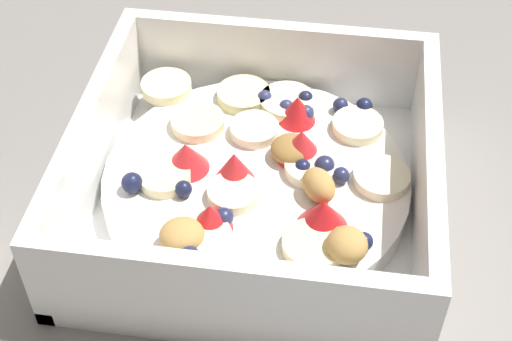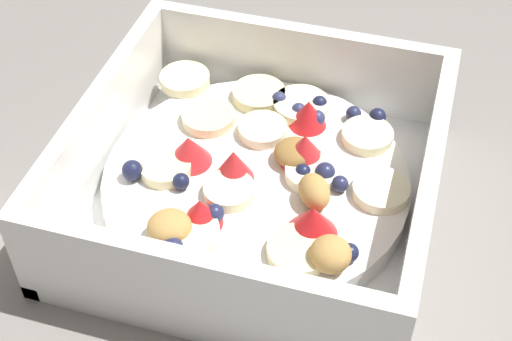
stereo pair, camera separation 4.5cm
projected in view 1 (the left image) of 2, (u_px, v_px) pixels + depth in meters
ground_plane at (278, 184)px, 0.49m from camera, size 2.40×2.40×0.00m
fruit_bowl at (257, 180)px, 0.46m from camera, size 0.21×0.21×0.07m
spoon at (288, 64)px, 0.57m from camera, size 0.03×0.17×0.01m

